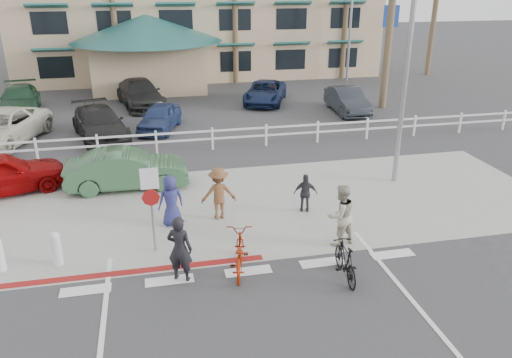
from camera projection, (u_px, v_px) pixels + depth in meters
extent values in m
plane|color=#333335|center=(253.00, 285.00, 12.25)|extent=(140.00, 140.00, 0.00)
cube|color=#333335|center=(273.00, 338.00, 10.43)|extent=(12.00, 16.00, 0.01)
cube|color=gray|center=(225.00, 208.00, 16.32)|extent=(22.00, 7.00, 0.01)
cube|color=#333335|center=(210.00, 166.00, 19.94)|extent=(40.00, 5.00, 0.01)
cube|color=#333335|center=(189.00, 109.00, 28.55)|extent=(50.00, 16.00, 0.01)
cube|color=maroon|center=(129.00, 272.00, 12.74)|extent=(7.00, 0.25, 0.02)
imported|color=maroon|center=(239.00, 253.00, 12.68)|extent=(1.05, 2.01, 1.01)
imported|color=black|center=(180.00, 249.00, 12.15)|extent=(0.75, 0.64, 1.73)
imported|color=black|center=(345.00, 261.00, 12.34)|extent=(0.57, 1.66, 0.98)
imported|color=#ABA58E|center=(340.00, 215.00, 13.78)|extent=(1.04, 0.91, 1.80)
imported|color=brown|center=(219.00, 193.00, 15.33)|extent=(1.09, 0.63, 1.67)
imported|color=#2E2D33|center=(306.00, 193.00, 15.83)|extent=(0.81, 0.51, 1.28)
imported|color=navy|center=(171.00, 201.00, 14.94)|extent=(0.88, 0.69, 1.59)
imported|color=#325939|center=(127.00, 169.00, 17.64)|extent=(4.25, 1.50, 1.40)
imported|color=beige|center=(2.00, 128.00, 22.33)|extent=(4.02, 5.92, 1.51)
imported|color=black|center=(100.00, 124.00, 23.12)|extent=(3.22, 5.25, 1.42)
imported|color=navy|center=(160.00, 117.00, 24.41)|extent=(2.59, 4.04, 1.28)
imported|color=#22262C|center=(347.00, 100.00, 27.49)|extent=(1.67, 4.28, 1.39)
imported|color=#193823|center=(19.00, 100.00, 27.56)|extent=(2.73, 5.24, 1.45)
imported|color=#122044|center=(265.00, 92.00, 29.71)|extent=(3.67, 5.06, 1.28)
imported|color=black|center=(140.00, 93.00, 28.86)|extent=(3.13, 5.54, 1.51)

